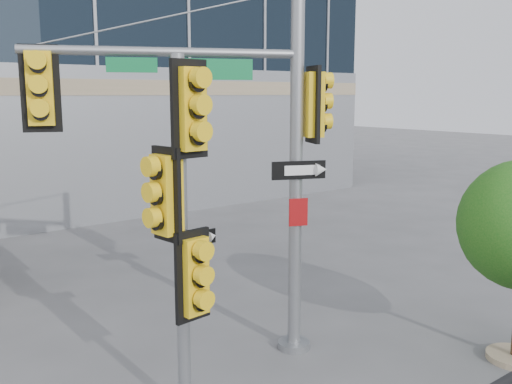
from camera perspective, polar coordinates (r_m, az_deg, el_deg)
ground at (r=10.70m, az=6.32°, el=-17.91°), size 120.00×120.00×0.00m
main_signal_pole at (r=10.31m, az=-2.43°, el=5.63°), size 4.98×2.47×6.81m
secondary_signal_pole at (r=8.37m, az=-7.34°, el=-2.15°), size 0.99×0.72×5.53m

